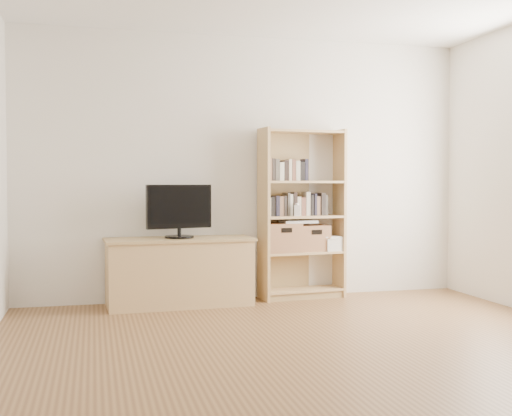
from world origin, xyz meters
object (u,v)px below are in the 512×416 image
object	(u,v)px
tv_stand	(179,273)
bookshelf	(302,214)
basket_right	(312,238)
baby_monitor	(297,211)
television	(179,211)
basket_left	(281,238)
laptop	(298,221)

from	to	relation	value
tv_stand	bookshelf	bearing A→B (deg)	1.87
basket_right	baby_monitor	bearing A→B (deg)	-154.90
television	basket_left	distance (m)	1.06
bookshelf	television	world-z (taller)	bookshelf
television	basket_right	bearing A→B (deg)	-8.75
baby_monitor	basket_left	distance (m)	0.31
baby_monitor	laptop	world-z (taller)	baby_monitor
baby_monitor	basket_left	world-z (taller)	baby_monitor
bookshelf	basket_right	xyz separation A→B (m)	(0.10, 0.00, -0.25)
tv_stand	basket_left	bearing A→B (deg)	1.47
basket_right	bookshelf	bearing A→B (deg)	178.15
tv_stand	basket_right	xyz separation A→B (m)	(1.35, 0.10, 0.29)
bookshelf	basket_right	size ratio (longest dim) A/B	5.39
television	basket_left	bearing A→B (deg)	-9.00
bookshelf	baby_monitor	size ratio (longest dim) A/B	15.79
baby_monitor	laptop	distance (m)	0.14
bookshelf	tv_stand	bearing A→B (deg)	179.37
basket_left	basket_right	distance (m)	0.33
basket_right	laptop	distance (m)	0.23
bookshelf	basket_left	world-z (taller)	bookshelf
baby_monitor	basket_left	xyz separation A→B (m)	(-0.14, 0.08, -0.27)
basket_right	laptop	bearing A→B (deg)	-175.57
tv_stand	television	world-z (taller)	television
basket_right	tv_stand	bearing A→B (deg)	179.97
baby_monitor	television	bearing A→B (deg)	-166.16
basket_left	basket_right	size ratio (longest dim) A/B	1.11
tv_stand	basket_left	world-z (taller)	basket_left
tv_stand	baby_monitor	world-z (taller)	baby_monitor
television	laptop	bearing A→B (deg)	-9.31
bookshelf	laptop	world-z (taller)	bookshelf
basket_left	laptop	world-z (taller)	laptop
television	basket_right	xyz separation A→B (m)	(1.35, 0.10, -0.29)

